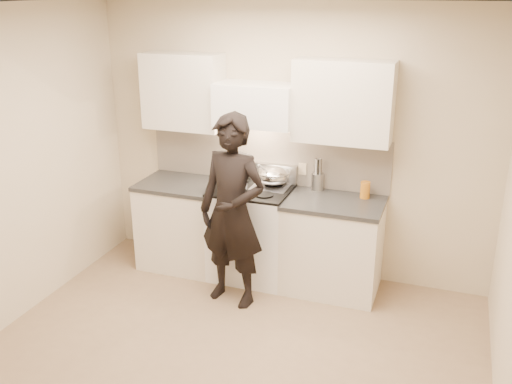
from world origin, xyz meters
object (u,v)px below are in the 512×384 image
utensil_crock (317,180)px  person (232,212)px  stove (252,232)px  wok (273,176)px  counter_right (333,245)px

utensil_crock → person: bearing=-127.6°
stove → wok: 0.62m
stove → counter_right: (0.83, 0.00, -0.01)m
stove → person: 0.68m
stove → counter_right: 0.83m
utensil_crock → person: (-0.59, -0.77, -0.12)m
counter_right → wok: (-0.65, 0.14, 0.59)m
wok → person: 0.71m
counter_right → person: person is taller
wok → stove: bearing=-141.0°
counter_right → stove: bearing=-180.0°
counter_right → wok: bearing=167.6°
stove → person: person is taller
stove → utensil_crock: 0.84m
stove → wok: bearing=39.0°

